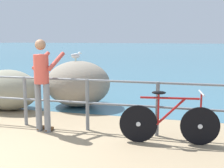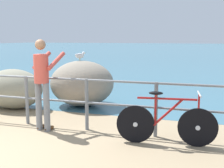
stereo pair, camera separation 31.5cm
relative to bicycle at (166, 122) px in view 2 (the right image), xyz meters
The scene contains 8 objects.
ground_plane 18.67m from the bicycle, 99.13° to the left, with size 120.00×120.00×0.10m, color #937F60.
sea_surface 46.60m from the bicycle, 93.64° to the left, with size 120.00×90.00×0.01m, color #38667A.
promenade_railing 2.99m from the bicycle, behind, with size 8.24×0.07×1.02m.
bicycle is the anchor object (origin of this frame).
person_at_railing 2.48m from the bicycle, behind, with size 0.52×0.67×1.78m.
breakwater_boulder_main 3.38m from the bicycle, 138.40° to the left, with size 1.71×1.55×1.21m.
breakwater_boulder_left 4.32m from the bicycle, 160.81° to the left, with size 1.59×1.07×1.02m.
seagull 3.60m from the bicycle, 138.47° to the left, with size 0.26×0.31×0.23m.
Camera 2 is at (3.52, -3.22, 1.81)m, focal length 46.43 mm.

